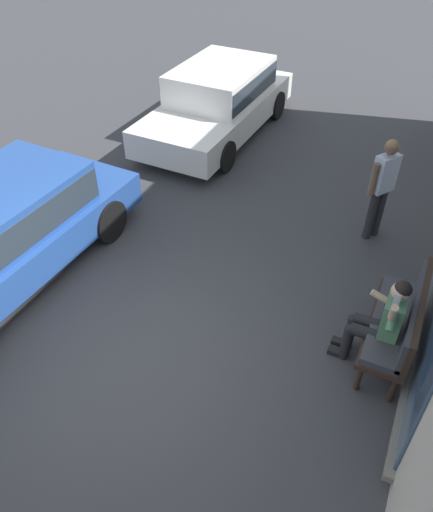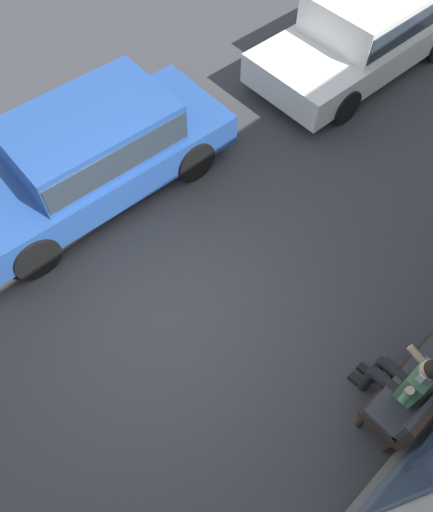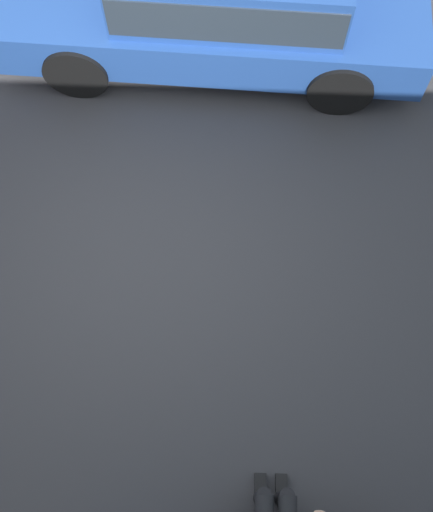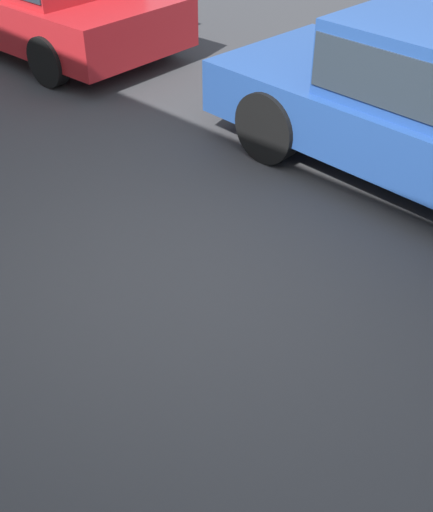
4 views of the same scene
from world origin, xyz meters
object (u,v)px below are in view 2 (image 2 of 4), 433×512
bench (431,385)px  parked_car_mid (89,151)px  person_on_phone (406,380)px  parked_car_near (367,27)px

bench → parked_car_mid: (0.78, -5.47, 0.18)m
bench → person_on_phone: (0.22, -0.23, 0.13)m
person_on_phone → parked_car_mid: size_ratio=0.30×
bench → person_on_phone: size_ratio=1.17×
person_on_phone → parked_car_mid: (0.56, -5.24, 0.06)m
parked_car_near → parked_car_mid: (5.52, -0.85, 0.00)m
bench → parked_car_near: bearing=-135.7°
person_on_phone → parked_car_near: (-4.96, -4.39, 0.05)m
parked_car_mid → parked_car_near: bearing=171.2°
parked_car_mid → person_on_phone: bearing=96.1°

